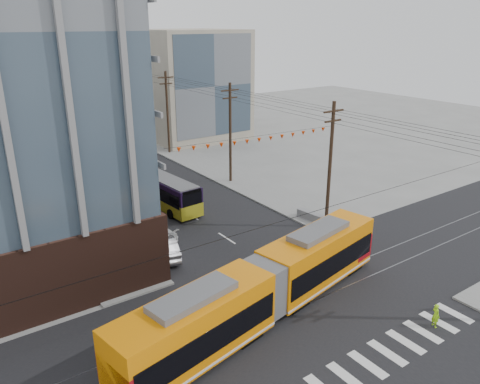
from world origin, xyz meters
name	(u,v)px	position (x,y,z in m)	size (l,w,h in m)	color
ground	(355,321)	(0.00, 0.00, 0.00)	(160.00, 160.00, 0.00)	slate
bg_bldg_ne_near	(190,85)	(16.00, 48.00, 8.00)	(14.00, 14.00, 16.00)	gray
bg_bldg_ne_far	(147,79)	(18.00, 68.00, 7.00)	(16.00, 16.00, 14.00)	#8C99A5
utility_pole_far	(124,99)	(8.50, 56.00, 5.50)	(0.30, 0.30, 11.00)	black
streetcar	(264,289)	(-4.28, 3.53, 1.99)	(20.61, 2.90, 3.97)	orange
city_bus	(160,189)	(-1.04, 24.22, 1.57)	(2.41, 11.11, 3.15)	black
parked_car_silver	(164,247)	(-5.69, 14.18, 0.80)	(1.69, 4.84, 1.59)	#AAABAF
parked_car_white	(153,233)	(-5.18, 17.18, 0.63)	(1.77, 4.35, 1.26)	silver
parked_car_grey	(131,215)	(-5.10, 21.99, 0.62)	(2.06, 4.46, 1.24)	#595959
pedestrian	(436,315)	(3.40, -3.06, 0.76)	(0.55, 0.36, 1.52)	#9EEF17
jersey_barrier	(318,219)	(8.30, 11.85, 0.44)	(0.98, 4.35, 0.87)	slate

